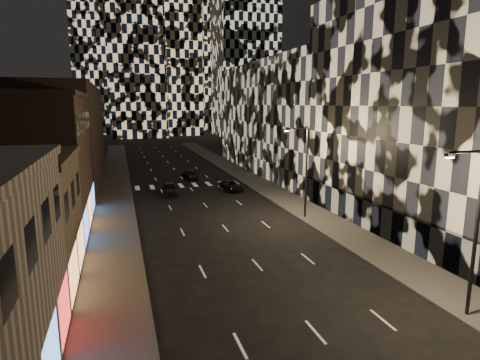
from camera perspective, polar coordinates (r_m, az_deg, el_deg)
sidewalk_left at (r=56.77m, az=-17.43°, el=-1.20°), size 4.00×120.00×0.15m
sidewalk_right at (r=59.87m, az=2.06°, el=-0.10°), size 4.00×120.00×0.15m
curb_left at (r=56.78m, az=-15.31°, el=-1.08°), size 0.20×120.00×0.15m
curb_right at (r=59.23m, az=0.14°, el=-0.21°), size 0.20×120.00×0.15m
retail_brown at (r=40.29m, az=-28.05°, el=1.84°), size 10.00×15.00×12.00m
retail_filler_left at (r=66.25m, az=-23.80°, el=6.09°), size 10.00×40.00×14.00m
midrise_right at (r=41.83m, az=27.52°, el=9.06°), size 16.00×25.00×22.00m
midrise_base at (r=38.21m, az=17.92°, el=-4.74°), size 0.60×25.00×3.00m
midrise_filler_right at (r=69.06m, az=8.17°, el=8.71°), size 16.00×40.00×18.00m
streetlight_near at (r=24.13m, az=30.29°, el=-5.21°), size 2.55×0.25×9.00m
streetlight_far at (r=40.09m, az=9.12°, el=2.00°), size 2.55×0.25×9.00m
car_dark_midlane at (r=51.83m, az=-9.97°, el=-1.19°), size 2.12×4.62×1.54m
car_dark_oncoming at (r=62.71m, az=-7.13°, el=0.88°), size 2.14×4.78×1.36m
car_dark_rightlane at (r=53.48m, az=-1.23°, el=-0.80°), size 2.46×4.73×1.27m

